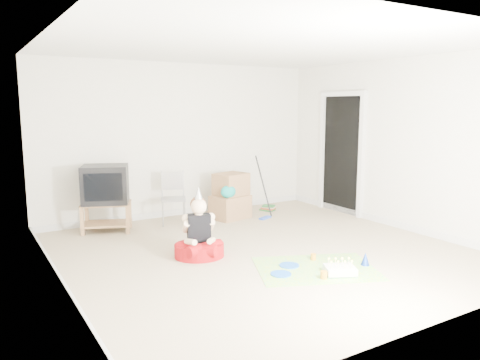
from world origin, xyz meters
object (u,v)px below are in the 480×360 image
seated_woman (199,242)px  birthday_cake (340,271)px  folding_chair (173,199)px  tv_stand (107,214)px  crt_tv (105,184)px  cardboard_boxes (230,197)px

seated_woman → birthday_cake: bearing=-52.0°
folding_chair → seated_woman: size_ratio=0.94×
tv_stand → crt_tv: size_ratio=1.26×
crt_tv → cardboard_boxes: 2.07m
crt_tv → cardboard_boxes: bearing=14.9°
crt_tv → birthday_cake: (1.74, -3.20, -0.68)m
birthday_cake → cardboard_boxes: bearing=84.5°
tv_stand → birthday_cake: (1.74, -3.20, -0.22)m
tv_stand → folding_chair: folding_chair is taller
folding_chair → tv_stand: bearing=174.3°
birthday_cake → crt_tv: bearing=118.6°
folding_chair → cardboard_boxes: bearing=-6.9°
tv_stand → seated_woman: bearing=-70.0°
folding_chair → cardboard_boxes: 0.99m
tv_stand → crt_tv: 0.46m
tv_stand → birthday_cake: 3.65m
tv_stand → cardboard_boxes: (2.03, -0.22, 0.10)m
tv_stand → cardboard_boxes: bearing=-6.3°
crt_tv → birthday_cake: 3.70m
cardboard_boxes → birthday_cake: size_ratio=1.83×
folding_chair → cardboard_boxes: size_ratio=1.11×
crt_tv → birthday_cake: crt_tv is taller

